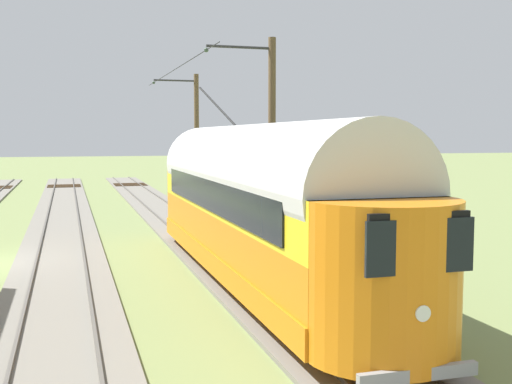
{
  "coord_description": "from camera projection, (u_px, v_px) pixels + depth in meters",
  "views": [
    {
      "loc": [
        -2.83,
        20.63,
        3.97
      ],
      "look_at": [
        -8.15,
        2.95,
        2.34
      ],
      "focal_mm": 44.13,
      "sensor_mm": 36.0,
      "label": 1
    }
  ],
  "objects": [
    {
      "name": "track_streetcar_siding",
      "position": [
        215.0,
        250.0,
        21.7
      ],
      "size": [
        2.8,
        80.0,
        0.18
      ],
      "color": "slate",
      "rests_on": "ground"
    },
    {
      "name": "track_adjacent_siding",
      "position": [
        61.0,
        259.0,
        20.24
      ],
      "size": [
        2.8,
        80.0,
        0.18
      ],
      "color": "slate",
      "rests_on": "ground"
    },
    {
      "name": "overhead_wire_run",
      "position": [
        174.0,
        71.0,
        29.49
      ],
      "size": [
        2.47,
        18.06,
        0.18
      ],
      "color": "black",
      "rests_on": "ground"
    },
    {
      "name": "vintage_streetcar",
      "position": [
        256.0,
        201.0,
        16.83
      ],
      "size": [
        2.65,
        16.65,
        5.65
      ],
      "color": "orange",
      "rests_on": "ground"
    },
    {
      "name": "catenary_pole_foreground",
      "position": [
        196.0,
        137.0,
        36.59
      ],
      "size": [
        2.67,
        0.28,
        7.58
      ],
      "color": "brown",
      "rests_on": "ground"
    },
    {
      "name": "catenary_pole_mid_near",
      "position": [
        270.0,
        137.0,
        23.17
      ],
      "size": [
        2.67,
        0.28,
        7.58
      ],
      "color": "brown",
      "rests_on": "ground"
    }
  ]
}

